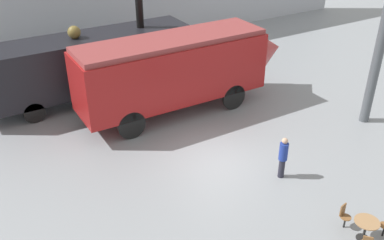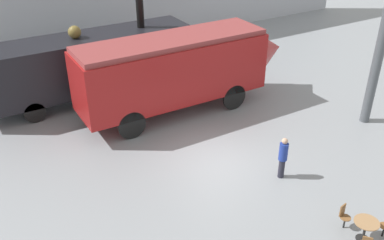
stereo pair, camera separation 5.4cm
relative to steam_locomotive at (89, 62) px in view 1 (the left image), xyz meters
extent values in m
plane|color=gray|center=(2.40, -8.30, -2.03)|extent=(80.00, 80.00, 0.00)
cube|color=black|center=(-0.01, 0.00, -0.01)|extent=(10.86, 2.55, 2.72)
cylinder|color=black|center=(2.98, 0.00, 2.35)|extent=(0.39, 0.39, 1.99)
sphere|color=brown|center=(-0.55, 0.00, 1.66)|extent=(0.64, 0.64, 0.64)
cylinder|color=black|center=(3.25, -1.21, -1.52)|extent=(1.02, 0.12, 1.02)
cylinder|color=black|center=(3.25, 1.21, -1.52)|extent=(1.02, 0.12, 1.02)
cylinder|color=black|center=(-3.27, -1.21, -1.52)|extent=(1.02, 0.12, 1.02)
cylinder|color=black|center=(-3.27, 1.21, -1.52)|extent=(1.02, 0.12, 1.02)
cube|color=maroon|center=(2.90, -3.63, 0.21)|extent=(9.25, 2.67, 2.77)
cone|color=maroon|center=(8.52, -3.63, 0.21)|extent=(2.00, 2.53, 2.53)
cube|color=brown|center=(2.90, -3.63, 1.71)|extent=(9.06, 2.45, 0.24)
cylinder|color=black|center=(5.67, -4.91, -1.37)|extent=(1.32, 0.12, 1.32)
cylinder|color=black|center=(5.67, -2.36, -1.37)|extent=(1.32, 0.12, 1.32)
cylinder|color=black|center=(0.12, -4.91, -1.37)|extent=(1.32, 0.12, 1.32)
cylinder|color=black|center=(0.12, -2.36, -1.37)|extent=(1.32, 0.12, 1.32)
cylinder|color=black|center=(3.99, -14.44, -2.02)|extent=(0.44, 0.44, 0.02)
cylinder|color=black|center=(3.99, -14.44, -1.67)|extent=(0.08, 0.08, 0.68)
cylinder|color=#9E754C|center=(3.99, -14.44, -1.31)|extent=(0.80, 0.80, 0.03)
cylinder|color=black|center=(4.65, -14.67, -1.82)|extent=(0.06, 0.06, 0.42)
cylinder|color=black|center=(3.87, -13.75, -1.82)|extent=(0.06, 0.06, 0.42)
cylinder|color=brown|center=(3.87, -13.75, -1.59)|extent=(0.36, 0.36, 0.03)
cube|color=brown|center=(3.84, -13.60, -1.37)|extent=(0.29, 0.09, 0.42)
cylinder|color=#262633|center=(3.93, -10.51, -1.63)|extent=(0.24, 0.24, 0.81)
cylinder|color=navy|center=(3.93, -10.51, -0.86)|extent=(0.34, 0.34, 0.72)
sphere|color=tan|center=(3.93, -10.51, -0.39)|extent=(0.23, 0.23, 0.23)
cylinder|color=#4C5156|center=(10.40, -9.12, 1.97)|extent=(0.44, 0.44, 8.00)
camera|label=1|loc=(-5.98, -20.38, 8.06)|focal=40.00mm
camera|label=2|loc=(-5.94, -20.40, 8.06)|focal=40.00mm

